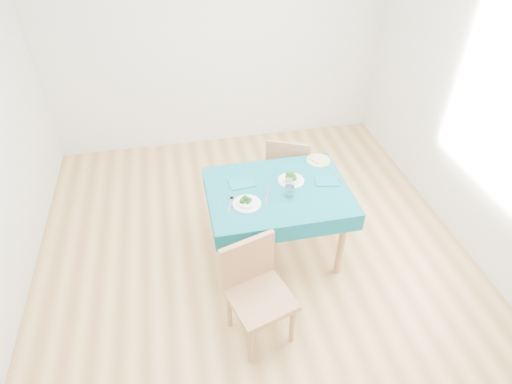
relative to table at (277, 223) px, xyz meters
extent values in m
cube|color=#A67C45|center=(-0.21, -0.10, -0.39)|extent=(4.00, 4.50, 0.02)
cube|color=silver|center=(-0.21, 2.15, 0.97)|extent=(4.00, 0.02, 2.70)
cube|color=silver|center=(1.79, -0.10, 0.97)|extent=(0.02, 4.50, 2.70)
cube|color=#095B6B|center=(0.00, 0.00, 0.00)|extent=(1.18, 0.90, 0.76)
cube|color=#9A6E48|center=(-0.33, -0.82, 0.16)|extent=(0.55, 0.58, 1.09)
cube|color=#9A6E48|center=(0.32, 0.74, 0.15)|extent=(0.57, 0.59, 1.05)
cube|color=silver|center=(-0.43, -0.11, 0.38)|extent=(0.08, 0.19, 0.00)
cube|color=silver|center=(-0.11, -0.06, 0.38)|extent=(0.08, 0.21, 0.00)
cube|color=silver|center=(0.10, 0.10, 0.38)|extent=(0.06, 0.19, 0.00)
cube|color=silver|center=(0.54, 0.07, 0.38)|extent=(0.04, 0.19, 0.00)
cube|color=#0E6676|center=(-0.28, 0.15, 0.39)|extent=(0.23, 0.17, 0.01)
cube|color=#0E6676|center=(0.44, 0.02, 0.38)|extent=(0.22, 0.17, 0.01)
cylinder|color=white|center=(0.09, 0.01, 0.42)|extent=(0.06, 0.06, 0.08)
cylinder|color=white|center=(0.07, -0.10, 0.43)|extent=(0.08, 0.08, 0.10)
cylinder|color=#BBCC63|center=(0.47, 0.34, 0.38)|extent=(0.22, 0.22, 0.01)
cube|color=beige|center=(0.47, 0.34, 0.40)|extent=(0.15, 0.15, 0.02)
camera|label=1|loc=(-0.76, -2.72, 2.61)|focal=30.00mm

